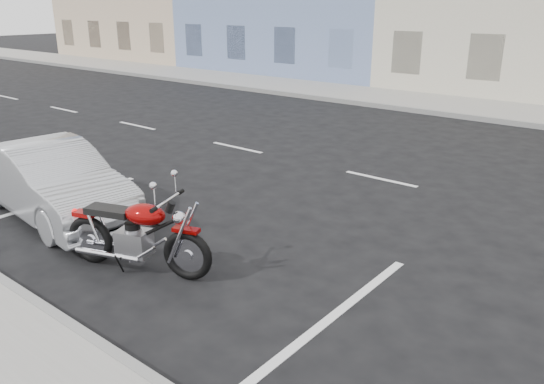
% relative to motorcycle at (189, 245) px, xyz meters
% --- Properties ---
extents(ground, '(120.00, 120.00, 0.00)m').
position_rel_motorcycle_xyz_m(ground, '(1.92, 5.34, -0.50)').
color(ground, black).
rests_on(ground, ground).
extents(sidewalk_far, '(80.00, 3.40, 0.15)m').
position_rel_motorcycle_xyz_m(sidewalk_far, '(-3.08, 14.04, -0.42)').
color(sidewalk_far, gray).
rests_on(sidewalk_far, ground).
extents(curb_far, '(80.00, 0.12, 0.16)m').
position_rel_motorcycle_xyz_m(curb_far, '(-3.08, 12.34, -0.42)').
color(curb_far, gray).
rests_on(curb_far, ground).
extents(motorcycle, '(2.08, 0.99, 1.09)m').
position_rel_motorcycle_xyz_m(motorcycle, '(0.00, 0.00, 0.00)').
color(motorcycle, black).
rests_on(motorcycle, ground).
extents(sedan_silver, '(3.88, 1.69, 1.24)m').
position_rel_motorcycle_xyz_m(sedan_silver, '(-3.41, 0.10, 0.12)').
color(sedan_silver, '#AFB2B7').
rests_on(sedan_silver, ground).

